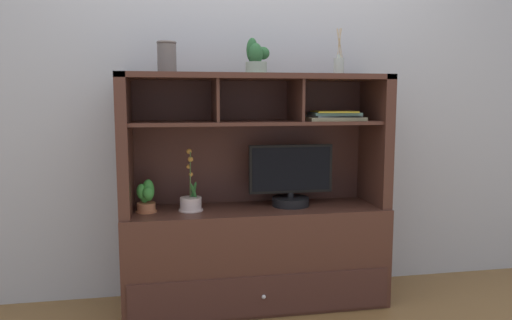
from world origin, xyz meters
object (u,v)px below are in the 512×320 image
potted_fern (146,196)px  magazine_stack_left (333,116)px  potted_orchid (191,202)px  ceramic_vase (167,57)px  media_console (256,232)px  diffuser_bottle (339,66)px  potted_succulent (256,60)px  tv_monitor (291,180)px

potted_fern → magazine_stack_left: bearing=-0.8°
potted_orchid → ceramic_vase: (-0.12, 0.01, 0.81)m
media_console → diffuser_bottle: size_ratio=5.66×
media_console → potted_orchid: size_ratio=4.30×
diffuser_bottle → potted_orchid: bearing=-179.0°
potted_orchid → diffuser_bottle: size_ratio=1.31×
magazine_stack_left → potted_succulent: 0.56m
tv_monitor → ceramic_vase: bearing=-179.1°
magazine_stack_left → potted_fern: bearing=179.2°
diffuser_bottle → potted_succulent: 0.50m
tv_monitor → potted_fern: (-0.84, -0.01, -0.07)m
potted_succulent → potted_fern: bearing=178.9°
tv_monitor → potted_succulent: 0.73m
tv_monitor → potted_succulent: potted_succulent is taller
media_console → potted_succulent: 1.00m
media_console → diffuser_bottle: 1.10m
potted_orchid → magazine_stack_left: magazine_stack_left is taller
media_console → ceramic_vase: bearing=-178.9°
media_console → potted_fern: bearing=-179.6°
media_console → diffuser_bottle: diffuser_bottle is taller
media_console → potted_succulent: size_ratio=7.53×
media_console → magazine_stack_left: (0.46, -0.02, 0.68)m
media_console → potted_orchid: bearing=-177.8°
media_console → magazine_stack_left: size_ratio=4.44×
magazine_stack_left → diffuser_bottle: 0.30m
media_console → tv_monitor: 0.37m
potted_orchid → magazine_stack_left: (0.84, -0.01, 0.48)m
potted_fern → ceramic_vase: 0.78m
tv_monitor → potted_orchid: (-0.59, -0.02, -0.10)m
potted_fern → potted_succulent: bearing=-1.1°
potted_succulent → ceramic_vase: size_ratio=1.17×
potted_succulent → magazine_stack_left: bearing=-0.4°
potted_fern → diffuser_bottle: bearing=0.3°
tv_monitor → diffuser_bottle: size_ratio=1.86×
potted_fern → tv_monitor: bearing=0.5°
potted_succulent → media_console: bearing=90.0°
magazine_stack_left → media_console: bearing=177.5°
potted_fern → ceramic_vase: bearing=-1.9°
tv_monitor → potted_fern: 0.84m
potted_orchid → potted_succulent: 0.89m
potted_fern → diffuser_bottle: 1.34m
tv_monitor → magazine_stack_left: bearing=-5.3°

